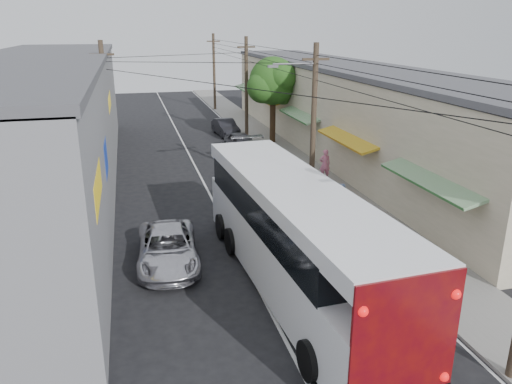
# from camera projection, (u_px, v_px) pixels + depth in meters

# --- Properties ---
(ground) EXTENTS (120.00, 120.00, 0.00)m
(ground) POSITION_uv_depth(u_px,v_px,m) (297.00, 363.00, 13.67)
(ground) COLOR black
(ground) RESTS_ON ground
(sidewalk) EXTENTS (3.00, 80.00, 0.12)m
(sidewalk) POSITION_uv_depth(u_px,v_px,m) (293.00, 162.00, 33.55)
(sidewalk) COLOR slate
(sidewalk) RESTS_ON ground
(building_right) EXTENTS (7.09, 40.00, 6.25)m
(building_right) POSITION_uv_depth(u_px,v_px,m) (345.00, 109.00, 35.46)
(building_right) COLOR beige
(building_right) RESTS_ON ground
(building_left) EXTENTS (7.20, 36.00, 7.25)m
(building_left) POSITION_uv_depth(u_px,v_px,m) (43.00, 125.00, 27.05)
(building_left) COLOR gray
(building_left) RESTS_ON ground
(utility_poles) EXTENTS (11.80, 45.28, 8.00)m
(utility_poles) POSITION_uv_depth(u_px,v_px,m) (242.00, 102.00, 31.77)
(utility_poles) COLOR #473828
(utility_poles) RESTS_ON ground
(street_tree) EXTENTS (4.40, 4.00, 6.60)m
(street_tree) POSITION_uv_depth(u_px,v_px,m) (274.00, 83.00, 37.70)
(street_tree) COLOR #3F2B19
(street_tree) RESTS_ON ground
(coach_bus) EXTENTS (3.66, 13.41, 3.83)m
(coach_bus) POSITION_uv_depth(u_px,v_px,m) (293.00, 234.00, 17.10)
(coach_bus) COLOR white
(coach_bus) RESTS_ON ground
(jeepney) EXTENTS (2.51, 5.00, 1.36)m
(jeepney) POSITION_uv_depth(u_px,v_px,m) (168.00, 248.00, 19.12)
(jeepney) COLOR silver
(jeepney) RESTS_ON ground
(parked_suv) EXTENTS (3.06, 6.57, 1.86)m
(parked_suv) POSITION_uv_depth(u_px,v_px,m) (262.00, 159.00, 30.80)
(parked_suv) COLOR gray
(parked_suv) RESTS_ON ground
(parked_car_mid) EXTENTS (2.22, 4.33, 1.41)m
(parked_car_mid) POSITION_uv_depth(u_px,v_px,m) (242.00, 143.00, 36.00)
(parked_car_mid) COLOR #28272D
(parked_car_mid) RESTS_ON ground
(parked_car_far) EXTENTS (1.84, 4.25, 1.36)m
(parked_car_far) POSITION_uv_depth(u_px,v_px,m) (226.00, 127.00, 41.70)
(parked_car_far) COLOR black
(parked_car_far) RESTS_ON ground
(pedestrian_near) EXTENTS (0.70, 0.50, 1.80)m
(pedestrian_near) POSITION_uv_depth(u_px,v_px,m) (325.00, 164.00, 29.30)
(pedestrian_near) COLOR pink
(pedestrian_near) RESTS_ON sidewalk
(pedestrian_far) EXTENTS (0.89, 0.74, 1.66)m
(pedestrian_far) POSITION_uv_depth(u_px,v_px,m) (340.00, 200.00, 23.48)
(pedestrian_far) COLOR #9DB4E4
(pedestrian_far) RESTS_ON sidewalk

